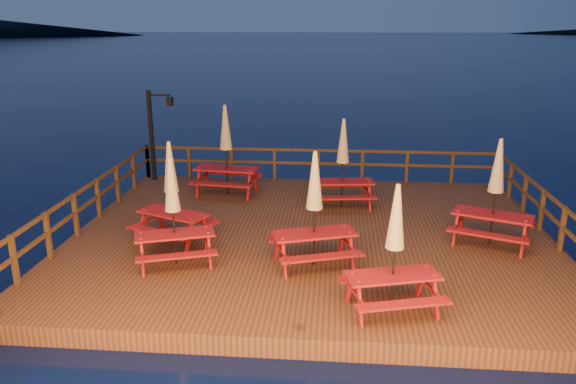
% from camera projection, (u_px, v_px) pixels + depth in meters
% --- Properties ---
extents(ground, '(500.00, 500.00, 0.00)m').
position_uv_depth(ground, '(311.00, 247.00, 14.41)').
color(ground, black).
rests_on(ground, ground).
extents(deck, '(12.00, 10.00, 0.40)m').
position_uv_depth(deck, '(311.00, 240.00, 14.35)').
color(deck, '#442515').
rests_on(deck, ground).
extents(deck_piles, '(11.44, 9.44, 1.40)m').
position_uv_depth(deck_piles, '(311.00, 258.00, 14.50)').
color(deck_piles, '#392512').
rests_on(deck_piles, ground).
extents(railing, '(11.80, 9.75, 1.10)m').
position_uv_depth(railing, '(314.00, 185.00, 15.76)').
color(railing, '#392512').
rests_on(railing, deck).
extents(lamp_post, '(0.85, 0.18, 3.00)m').
position_uv_depth(lamp_post, '(155.00, 127.00, 18.54)').
color(lamp_post, black).
rests_on(lamp_post, deck).
extents(picnic_table_0, '(2.03, 1.82, 2.46)m').
position_uv_depth(picnic_table_0, '(395.00, 247.00, 10.11)').
color(picnic_table_0, maroon).
rests_on(picnic_table_0, deck).
extents(picnic_table_1, '(2.26, 2.09, 2.61)m').
position_uv_depth(picnic_table_1, '(495.00, 191.00, 13.16)').
color(picnic_table_1, maroon).
rests_on(picnic_table_1, deck).
extents(picnic_table_2, '(2.12, 1.83, 2.77)m').
position_uv_depth(picnic_table_2, '(226.00, 149.00, 17.08)').
color(picnic_table_2, maroon).
rests_on(picnic_table_2, deck).
extents(picnic_table_3, '(2.07, 1.88, 2.44)m').
position_uv_depth(picnic_table_3, '(173.00, 210.00, 12.11)').
color(picnic_table_3, maroon).
rests_on(picnic_table_3, deck).
extents(picnic_table_4, '(2.17, 2.01, 2.49)m').
position_uv_depth(picnic_table_4, '(172.00, 191.00, 13.38)').
color(picnic_table_4, maroon).
rests_on(picnic_table_4, deck).
extents(picnic_table_5, '(2.19, 1.98, 2.58)m').
position_uv_depth(picnic_table_5, '(314.00, 208.00, 12.02)').
color(picnic_table_5, maroon).
rests_on(picnic_table_5, deck).
extents(picnic_table_6, '(1.97, 1.69, 2.56)m').
position_uv_depth(picnic_table_6, '(343.00, 162.00, 15.93)').
color(picnic_table_6, maroon).
rests_on(picnic_table_6, deck).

